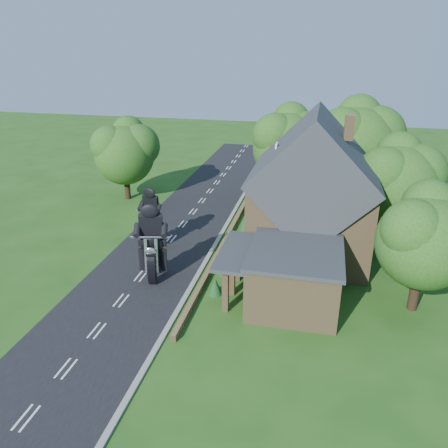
% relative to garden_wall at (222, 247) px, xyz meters
% --- Properties ---
extents(ground, '(120.00, 120.00, 0.00)m').
position_rel_garden_wall_xyz_m(ground, '(-4.30, -5.00, -0.20)').
color(ground, '#214C15').
rests_on(ground, ground).
extents(road, '(7.00, 80.00, 0.02)m').
position_rel_garden_wall_xyz_m(road, '(-4.30, -5.00, -0.19)').
color(road, black).
rests_on(road, ground).
extents(kerb, '(0.30, 80.00, 0.12)m').
position_rel_garden_wall_xyz_m(kerb, '(-0.65, -5.00, -0.14)').
color(kerb, gray).
rests_on(kerb, ground).
extents(garden_wall, '(0.30, 22.00, 0.40)m').
position_rel_garden_wall_xyz_m(garden_wall, '(0.00, 0.00, 0.00)').
color(garden_wall, olive).
rests_on(garden_wall, ground).
extents(house, '(9.54, 8.64, 10.24)m').
position_rel_garden_wall_xyz_m(house, '(6.19, 1.00, 4.14)').
color(house, olive).
rests_on(house, ground).
extents(annex, '(7.05, 5.94, 3.44)m').
position_rel_garden_wall_xyz_m(annex, '(5.57, -5.80, 1.57)').
color(annex, olive).
rests_on(annex, ground).
extents(tree_annex_side, '(5.64, 5.20, 7.48)m').
position_rel_garden_wall_xyz_m(tree_annex_side, '(12.83, -4.90, 4.49)').
color(tree_annex_side, black).
rests_on(tree_annex_side, ground).
extents(tree_house_right, '(6.51, 6.00, 8.40)m').
position_rel_garden_wall_xyz_m(tree_house_right, '(12.35, 3.62, 4.99)').
color(tree_house_right, black).
rests_on(tree_house_right, ground).
extents(tree_behind_house, '(7.81, 7.20, 10.08)m').
position_rel_garden_wall_xyz_m(tree_behind_house, '(9.88, 11.14, 6.03)').
color(tree_behind_house, black).
rests_on(tree_behind_house, ground).
extents(tree_behind_left, '(6.94, 6.40, 9.16)m').
position_rel_garden_wall_xyz_m(tree_behind_left, '(3.86, 12.13, 5.53)').
color(tree_behind_left, black).
rests_on(tree_behind_left, ground).
extents(tree_far_road, '(6.08, 5.60, 7.84)m').
position_rel_garden_wall_xyz_m(tree_far_road, '(-11.16, 9.11, 4.64)').
color(tree_far_road, black).
rests_on(tree_far_road, ground).
extents(shrub_a, '(0.90, 0.90, 1.10)m').
position_rel_garden_wall_xyz_m(shrub_a, '(1.00, -6.00, 0.35)').
color(shrub_a, '#133C1A').
rests_on(shrub_a, ground).
extents(shrub_b, '(0.90, 0.90, 1.10)m').
position_rel_garden_wall_xyz_m(shrub_b, '(1.00, -3.50, 0.35)').
color(shrub_b, '#133C1A').
rests_on(shrub_b, ground).
extents(shrub_c, '(0.90, 0.90, 1.10)m').
position_rel_garden_wall_xyz_m(shrub_c, '(1.00, -1.00, 0.35)').
color(shrub_c, '#133C1A').
rests_on(shrub_c, ground).
extents(shrub_d, '(0.90, 0.90, 1.10)m').
position_rel_garden_wall_xyz_m(shrub_d, '(1.00, 4.00, 0.35)').
color(shrub_d, '#133C1A').
rests_on(shrub_d, ground).
extents(shrub_e, '(0.90, 0.90, 1.10)m').
position_rel_garden_wall_xyz_m(shrub_e, '(1.00, 6.50, 0.35)').
color(shrub_e, '#133C1A').
rests_on(shrub_e, ground).
extents(shrub_f, '(0.90, 0.90, 1.10)m').
position_rel_garden_wall_xyz_m(shrub_f, '(1.00, 9.00, 0.35)').
color(shrub_f, '#133C1A').
rests_on(shrub_f, ground).
extents(motorcycle_lead, '(0.76, 1.73, 1.57)m').
position_rel_garden_wall_xyz_m(motorcycle_lead, '(-3.30, -5.07, 0.58)').
color(motorcycle_lead, black).
rests_on(motorcycle_lead, ground).
extents(motorcycle_follow, '(0.72, 1.54, 1.39)m').
position_rel_garden_wall_xyz_m(motorcycle_follow, '(-5.15, -0.48, 0.50)').
color(motorcycle_follow, black).
rests_on(motorcycle_follow, ground).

